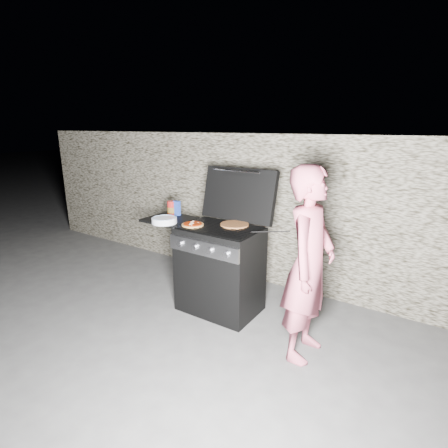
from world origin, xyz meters
The scene contains 10 objects.
ground centered at (0.00, 0.00, 0.00)m, with size 50.00×50.00×0.00m, color #424241.
stone_wall centered at (0.00, 1.05, 0.90)m, with size 8.00×0.35×1.80m, color gray.
gas_grill centered at (-0.25, 0.00, 0.46)m, with size 1.34×0.79×0.91m, color black, non-canonical shape.
pizza_topped centered at (-0.26, -0.10, 0.92)m, with size 0.22×0.22×0.02m, color #BA8E44, non-canonical shape.
pizza_plain centered at (0.09, 0.14, 0.92)m, with size 0.29×0.29×0.02m, color #C67B43.
sauce_jar centered at (-0.77, 0.15, 0.98)m, with size 0.10×0.10×0.16m, color maroon.
blue_carton centered at (-0.69, 0.15, 0.99)m, with size 0.08×0.04×0.17m, color #1C3997.
plate_stack centered at (-0.58, -0.18, 0.93)m, with size 0.26×0.26×0.06m, color white.
person centered at (1.01, -0.21, 0.81)m, with size 0.59×0.39×1.61m, color #B54F64.
tongs centered at (0.55, 0.00, 0.95)m, with size 0.01×0.01×0.39m, color black.
Camera 1 is at (1.88, -2.77, 1.89)m, focal length 28.00 mm.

